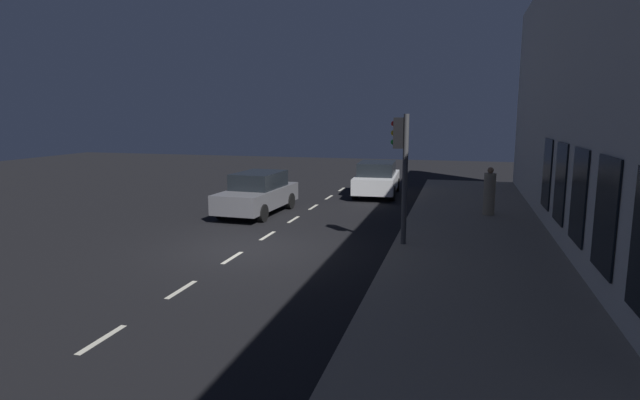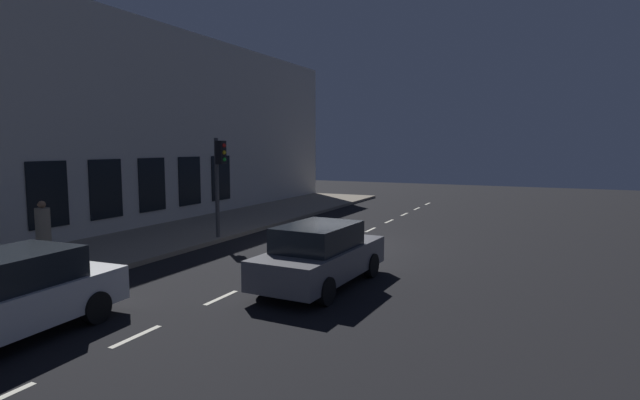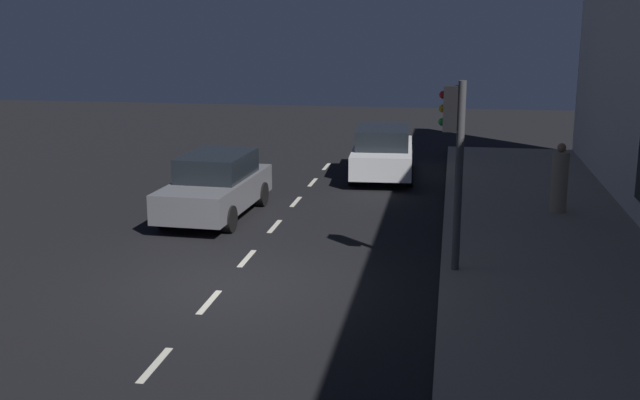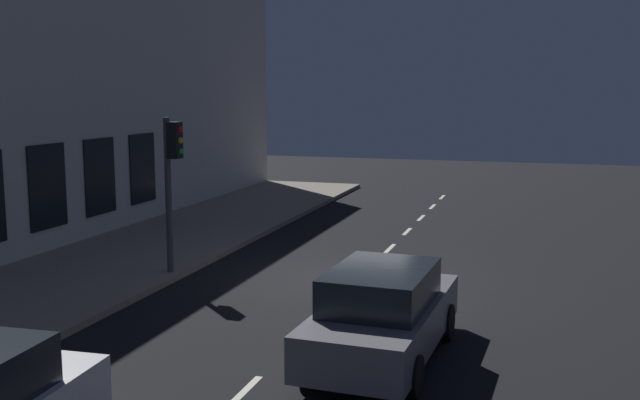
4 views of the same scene
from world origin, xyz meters
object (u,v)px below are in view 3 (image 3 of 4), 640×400
at_px(traffic_light, 454,144).
at_px(pedestrian_0, 559,181).
at_px(parked_car_0, 383,152).
at_px(parked_car_1, 216,186).

height_order(traffic_light, pedestrian_0, traffic_light).
distance_m(traffic_light, pedestrian_0, 5.98).
bearing_deg(pedestrian_0, parked_car_0, 149.38).
bearing_deg(parked_car_0, parked_car_1, -126.14).
distance_m(traffic_light, parked_car_1, 7.20).
relative_size(traffic_light, parked_car_0, 0.79).
bearing_deg(pedestrian_0, parked_car_1, -159.56).
relative_size(parked_car_0, pedestrian_0, 2.66).
distance_m(parked_car_1, pedestrian_0, 8.57).
distance_m(parked_car_0, pedestrian_0, 6.49).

